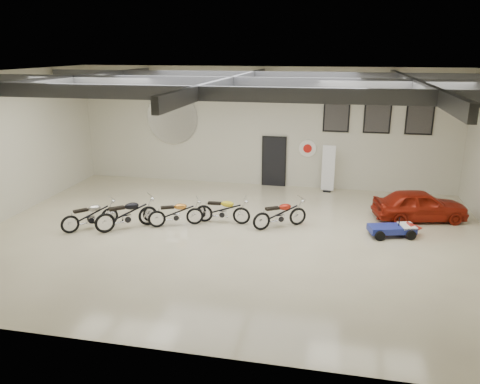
% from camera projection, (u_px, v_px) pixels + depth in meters
% --- Properties ---
extents(floor, '(16.00, 12.00, 0.01)m').
position_uv_depth(floor, '(232.00, 236.00, 14.80)').
color(floor, beige).
rests_on(floor, ground).
extents(ceiling, '(16.00, 12.00, 0.01)m').
position_uv_depth(ceiling, '(231.00, 74.00, 13.33)').
color(ceiling, slate).
rests_on(ceiling, back_wall).
extents(back_wall, '(16.00, 0.02, 5.00)m').
position_uv_depth(back_wall, '(263.00, 128.00, 19.68)').
color(back_wall, beige).
rests_on(back_wall, floor).
extents(ceiling_beams, '(15.80, 11.80, 0.32)m').
position_uv_depth(ceiling_beams, '(232.00, 82.00, 13.40)').
color(ceiling_beams, '#4F5056').
rests_on(ceiling_beams, ceiling).
extents(door, '(0.92, 0.08, 2.10)m').
position_uv_depth(door, '(274.00, 162.00, 19.96)').
color(door, black).
rests_on(door, back_wall).
extents(logo_plaque, '(2.30, 0.06, 1.16)m').
position_uv_depth(logo_plaque, '(172.00, 118.00, 20.32)').
color(logo_plaque, silver).
rests_on(logo_plaque, back_wall).
extents(poster_left, '(1.05, 0.08, 1.35)m').
position_uv_depth(poster_left, '(336.00, 115.00, 18.88)').
color(poster_left, black).
rests_on(poster_left, back_wall).
extents(poster_mid, '(1.05, 0.08, 1.35)m').
position_uv_depth(poster_mid, '(377.00, 117.00, 18.57)').
color(poster_mid, black).
rests_on(poster_mid, back_wall).
extents(poster_right, '(1.05, 0.08, 1.35)m').
position_uv_depth(poster_right, '(420.00, 118.00, 18.26)').
color(poster_right, black).
rests_on(poster_right, back_wall).
extents(oil_sign, '(0.72, 0.10, 0.72)m').
position_uv_depth(oil_sign, '(308.00, 148.00, 19.50)').
color(oil_sign, white).
rests_on(oil_sign, back_wall).
extents(banner_stand, '(0.54, 0.26, 1.93)m').
position_uv_depth(banner_stand, '(328.00, 169.00, 19.12)').
color(banner_stand, white).
rests_on(banner_stand, floor).
extents(motorcycle_silver, '(1.69, 1.74, 0.96)m').
position_uv_depth(motorcycle_silver, '(90.00, 215.00, 15.24)').
color(motorcycle_silver, silver).
rests_on(motorcycle_silver, floor).
extents(motorcycle_black, '(1.96, 1.81, 1.06)m').
position_uv_depth(motorcycle_black, '(127.00, 214.00, 15.25)').
color(motorcycle_black, silver).
rests_on(motorcycle_black, floor).
extents(motorcycle_gold, '(1.87, 1.25, 0.93)m').
position_uv_depth(motorcycle_gold, '(176.00, 213.00, 15.52)').
color(motorcycle_gold, silver).
rests_on(motorcycle_gold, floor).
extents(motorcycle_yellow, '(1.86, 0.61, 0.96)m').
position_uv_depth(motorcycle_yellow, '(223.00, 210.00, 15.78)').
color(motorcycle_yellow, silver).
rests_on(motorcycle_yellow, floor).
extents(motorcycle_red, '(1.90, 1.50, 0.98)m').
position_uv_depth(motorcycle_red, '(280.00, 214.00, 15.37)').
color(motorcycle_red, silver).
rests_on(motorcycle_red, floor).
extents(go_kart, '(1.90, 1.23, 0.64)m').
position_uv_depth(go_kart, '(397.00, 226.00, 14.72)').
color(go_kart, navy).
rests_on(go_kart, floor).
extents(vintage_car, '(1.94, 3.35, 1.07)m').
position_uv_depth(vintage_car, '(420.00, 205.00, 16.06)').
color(vintage_car, maroon).
rests_on(vintage_car, floor).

